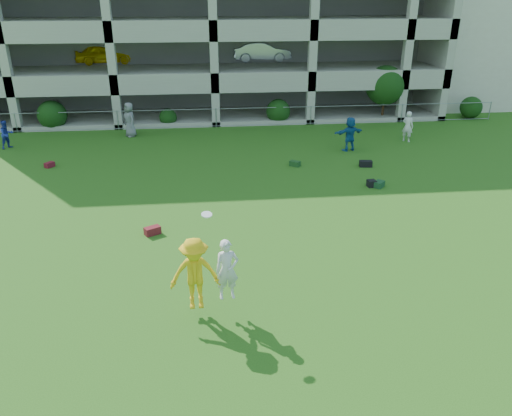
{
  "coord_description": "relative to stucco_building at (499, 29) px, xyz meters",
  "views": [
    {
      "loc": [
        -0.8,
        -11.79,
        7.94
      ],
      "look_at": [
        0.79,
        3.0,
        1.4
      ],
      "focal_mm": 35.0,
      "sensor_mm": 36.0,
      "label": 1
    }
  ],
  "objects": [
    {
      "name": "bag_red_a",
      "position": [
        -25.75,
        -23.73,
        -4.86
      ],
      "size": [
        0.63,
        0.53,
        0.28
      ],
      "primitive_type": "cube",
      "rotation": [
        0.0,
        0.0,
        0.51
      ],
      "color": "#50190D",
      "rests_on": "ground"
    },
    {
      "name": "bag_black_e",
      "position": [
        -16.02,
        -17.41,
        -4.85
      ],
      "size": [
        0.64,
        0.38,
        0.3
      ],
      "primitive_type": "cube",
      "rotation": [
        0.0,
        0.0,
        -0.14
      ],
      "color": "black",
      "rests_on": "ground"
    },
    {
      "name": "fence",
      "position": [
        -23.0,
        -9.0,
        -4.39
      ],
      "size": [
        36.06,
        0.06,
        1.2
      ],
      "color": "gray",
      "rests_on": "ground"
    },
    {
      "name": "bystander_e",
      "position": [
        -12.37,
        -13.34,
        -4.14
      ],
      "size": [
        0.75,
        0.73,
        1.73
      ],
      "primitive_type": "imported",
      "rotation": [
        0.0,
        0.0,
        2.41
      ],
      "color": "silver",
      "rests_on": "ground"
    },
    {
      "name": "shrub_row",
      "position": [
        -18.41,
        -8.3,
        -3.49
      ],
      "size": [
        34.38,
        2.52,
        3.5
      ],
      "color": "#163D11",
      "rests_on": "ground"
    },
    {
      "name": "bystander_a",
      "position": [
        -34.39,
        -12.31,
        -4.24
      ],
      "size": [
        0.92,
        0.94,
        1.52
      ],
      "primitive_type": "imported",
      "rotation": [
        0.0,
        0.0,
        0.86
      ],
      "color": "navy",
      "rests_on": "ground"
    },
    {
      "name": "frisbee_contest",
      "position": [
        -24.04,
        -28.7,
        -3.72
      ],
      "size": [
        1.81,
        0.79,
        2.62
      ],
      "color": "yellow",
      "rests_on": "ground"
    },
    {
      "name": "parking_garage",
      "position": [
        -23.01,
        -0.3,
        1.01
      ],
      "size": [
        30.0,
        14.0,
        12.0
      ],
      "color": "#9E998C",
      "rests_on": "ground"
    },
    {
      "name": "bag_green_g",
      "position": [
        -19.43,
        -16.94,
        -4.88
      ],
      "size": [
        0.58,
        0.54,
        0.25
      ],
      "primitive_type": "cube",
      "rotation": [
        0.0,
        0.0,
        -0.63
      ],
      "color": "#153A19",
      "rests_on": "ground"
    },
    {
      "name": "bag_green_c",
      "position": [
        -16.28,
        -20.13,
        -4.87
      ],
      "size": [
        0.6,
        0.6,
        0.26
      ],
      "primitive_type": "cube",
      "rotation": [
        0.0,
        0.0,
        0.83
      ],
      "color": "#13361F",
      "rests_on": "ground"
    },
    {
      "name": "bystander_d",
      "position": [
        -16.1,
        -14.7,
        -4.09
      ],
      "size": [
        1.76,
        0.99,
        1.81
      ],
      "primitive_type": "imported",
      "rotation": [
        0.0,
        0.0,
        3.43
      ],
      "color": "#1F5391",
      "rests_on": "ground"
    },
    {
      "name": "ground",
      "position": [
        -23.0,
        -28.0,
        -5.0
      ],
      "size": [
        100.0,
        100.0,
        0.0
      ],
      "primitive_type": "plane",
      "color": "#235114",
      "rests_on": "ground"
    },
    {
      "name": "bag_red_f",
      "position": [
        -31.33,
        -15.83,
        -4.88
      ],
      "size": [
        0.49,
        0.53,
        0.24
      ],
      "primitive_type": "cube",
      "rotation": [
        0.0,
        0.0,
        0.96
      ],
      "color": "#520E0E",
      "rests_on": "ground"
    },
    {
      "name": "crate_d",
      "position": [
        -16.59,
        -20.05,
        -4.85
      ],
      "size": [
        0.38,
        0.38,
        0.3
      ],
      "primitive_type": "cube",
      "rotation": [
        0.0,
        0.0,
        0.09
      ],
      "color": "black",
      "rests_on": "ground"
    },
    {
      "name": "stucco_building",
      "position": [
        0.0,
        0.0,
        0.0
      ],
      "size": [
        16.0,
        14.0,
        10.0
      ],
      "primitive_type": "cube",
      "color": "beige",
      "rests_on": "ground"
    },
    {
      "name": "bystander_c",
      "position": [
        -28.06,
        -10.57,
        -4.01
      ],
      "size": [
        1.04,
        1.15,
        1.98
      ],
      "primitive_type": "imported",
      "rotation": [
        0.0,
        0.0,
        -1.03
      ],
      "color": "slate",
      "rests_on": "ground"
    }
  ]
}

